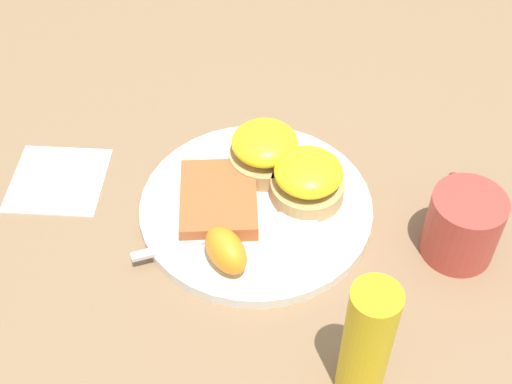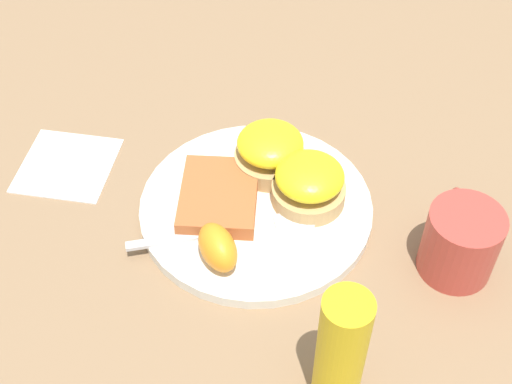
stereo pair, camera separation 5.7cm
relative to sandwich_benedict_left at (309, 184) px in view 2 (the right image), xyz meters
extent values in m
plane|color=#846647|center=(-0.01, 0.06, -0.04)|extent=(1.10, 1.10, 0.00)
cylinder|color=silver|center=(-0.01, 0.06, -0.03)|extent=(0.27, 0.27, 0.01)
cylinder|color=tan|center=(0.00, 0.00, -0.02)|extent=(0.08, 0.08, 0.02)
ellipsoid|color=yellow|center=(0.00, 0.00, 0.01)|extent=(0.08, 0.08, 0.03)
cylinder|color=tan|center=(0.05, 0.05, -0.02)|extent=(0.08, 0.08, 0.02)
ellipsoid|color=yellow|center=(0.05, 0.05, 0.01)|extent=(0.08, 0.08, 0.03)
cube|color=#AD592D|center=(-0.01, 0.10, -0.02)|extent=(0.11, 0.09, 0.02)
ellipsoid|color=orange|center=(-0.09, 0.09, 0.00)|extent=(0.07, 0.06, 0.04)
cube|color=silver|center=(-0.07, 0.14, -0.02)|extent=(0.04, 0.11, 0.00)
cube|color=silver|center=(-0.04, 0.02, -0.02)|extent=(0.03, 0.05, 0.00)
cylinder|color=#B23D33|center=(-0.07, -0.16, 0.00)|extent=(0.08, 0.08, 0.08)
torus|color=#B23D33|center=(-0.03, -0.16, 0.00)|extent=(0.04, 0.01, 0.04)
cube|color=white|center=(0.05, 0.29, -0.04)|extent=(0.12, 0.12, 0.00)
cylinder|color=gold|center=(-0.23, -0.03, 0.03)|extent=(0.04, 0.04, 0.15)
camera|label=1|loc=(-0.55, 0.08, 0.58)|focal=50.00mm
camera|label=2|loc=(-0.55, 0.03, 0.58)|focal=50.00mm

